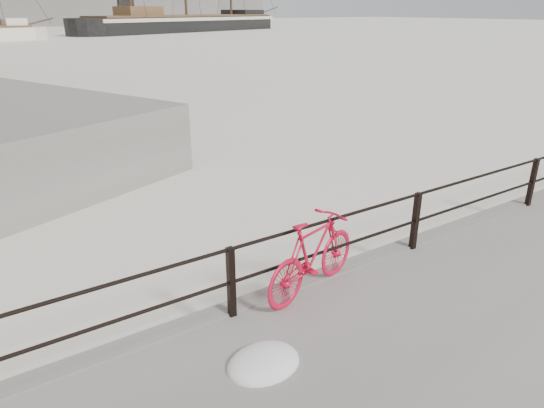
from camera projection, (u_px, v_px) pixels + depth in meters
ground at (403, 263)px, 8.48m from camera, size 400.00×400.00×0.00m
guardrail at (415, 221)px, 8.05m from camera, size 28.00×0.10×1.00m
bicycle at (313, 255)px, 6.78m from camera, size 1.92×0.77×1.15m
barque_black at (188, 31)px, 94.93m from camera, size 59.42×35.30×32.20m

